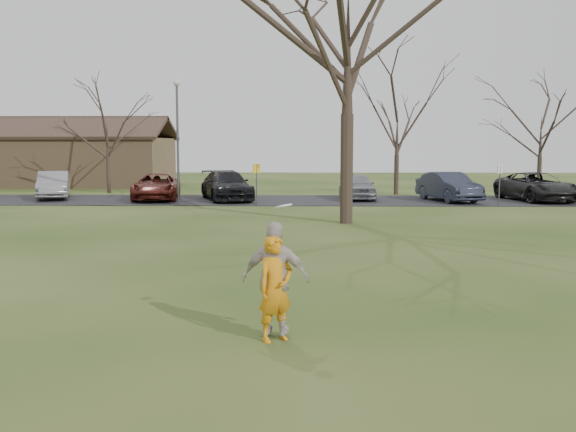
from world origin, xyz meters
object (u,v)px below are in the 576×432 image
object	(u,v)px
player_defender	(275,289)
big_tree	(348,39)
car_4	(357,186)
lamp_post	(177,126)
car_3	(227,185)
car_5	(449,187)
car_1	(53,185)
car_6	(536,187)
car_2	(156,187)
catching_play	(276,278)
building	(32,159)

from	to	relation	value
player_defender	big_tree	bearing A→B (deg)	46.32
car_4	lamp_post	bearing A→B (deg)	-165.32
car_4	lamp_post	xyz separation A→B (m)	(-9.29, -3.03, 3.21)
car_3	lamp_post	distance (m)	4.50
car_4	car_5	world-z (taller)	car_5
car_1	car_6	bearing A→B (deg)	-20.07
car_3	car_6	bearing A→B (deg)	-18.09
car_2	car_4	size ratio (longest dim) A/B	1.20
player_defender	lamp_post	size ratio (longest dim) A/B	0.26
car_1	car_4	world-z (taller)	car_1
player_defender	car_5	xyz separation A→B (m)	(8.15, 24.60, -0.02)
car_2	big_tree	world-z (taller)	big_tree
big_tree	car_4	bearing A→B (deg)	83.03
catching_play	building	world-z (taller)	building
lamp_post	car_1	bearing A→B (deg)	158.19
player_defender	car_1	world-z (taller)	player_defender
player_defender	car_5	size ratio (longest dim) A/B	0.36
car_4	big_tree	bearing A→B (deg)	-100.36
building	lamp_post	distance (m)	20.99
car_6	big_tree	xyz separation A→B (m)	(-10.81, -9.84, 6.20)
car_6	big_tree	bearing A→B (deg)	-148.17
car_6	catching_play	world-z (taller)	catching_play
car_3	car_6	xyz separation A→B (m)	(16.66, -0.06, -0.03)
big_tree	car_5	bearing A→B (deg)	57.31
catching_play	big_tree	world-z (taller)	big_tree
car_2	building	xyz separation A→B (m)	(-12.31, 13.10, 1.19)
car_2	car_4	world-z (taller)	car_4
car_3	catching_play	size ratio (longest dim) A/B	2.58
lamp_post	big_tree	size ratio (longest dim) A/B	0.45
car_3	car_1	bearing A→B (deg)	158.30
player_defender	car_2	world-z (taller)	player_defender
car_2	car_5	distance (m)	15.76
car_1	lamp_post	xyz separation A→B (m)	(7.60, -3.04, 3.17)
car_5	catching_play	xyz separation A→B (m)	(-8.16, -24.47, 0.15)
car_6	building	xyz separation A→B (m)	(-32.81, 13.16, 1.13)
car_2	car_5	size ratio (longest dim) A/B	1.09
car_3	car_6	world-z (taller)	car_3
car_4	car_6	size ratio (longest dim) A/B	0.78
car_3	car_5	world-z (taller)	car_3
car_3	car_4	world-z (taller)	car_3
player_defender	lamp_post	world-z (taller)	lamp_post
car_5	lamp_post	bearing A→B (deg)	171.21
car_1	car_5	world-z (taller)	car_5
car_2	car_1	bearing A→B (deg)	166.42
car_5	catching_play	world-z (taller)	catching_play
car_4	catching_play	distance (m)	25.78
catching_play	building	distance (m)	42.93
car_3	car_5	xyz separation A→B (m)	(11.91, -0.45, -0.01)
car_6	lamp_post	bearing A→B (deg)	176.62
building	lamp_post	world-z (taller)	lamp_post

